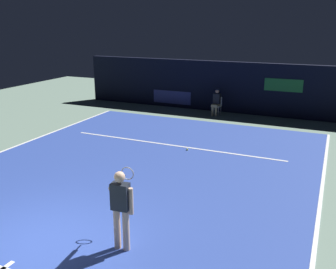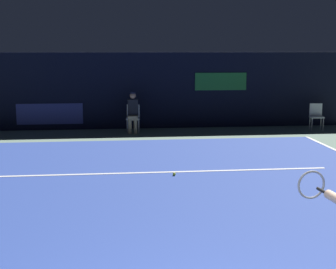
% 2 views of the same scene
% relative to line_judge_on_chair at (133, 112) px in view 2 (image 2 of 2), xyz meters
% --- Properties ---
extents(ground_plane, '(31.74, 31.74, 0.00)m').
position_rel_line_judge_on_chair_xyz_m(ground_plane, '(-0.04, -7.55, -0.69)').
color(ground_plane, slate).
extents(court_surface, '(10.86, 12.18, 0.01)m').
position_rel_line_judge_on_chair_xyz_m(court_surface, '(-0.04, -7.55, -0.68)').
color(court_surface, '#2D479E').
rests_on(court_surface, ground).
extents(line_service, '(8.47, 0.10, 0.01)m').
position_rel_line_judge_on_chair_xyz_m(line_service, '(-0.04, -5.42, -0.67)').
color(line_service, white).
rests_on(line_service, court_surface).
extents(back_wall, '(15.59, 0.33, 2.60)m').
position_rel_line_judge_on_chair_xyz_m(back_wall, '(-0.05, 0.95, 0.61)').
color(back_wall, black).
rests_on(back_wall, ground).
extents(line_judge_on_chair, '(0.47, 0.55, 1.32)m').
position_rel_line_judge_on_chair_xyz_m(line_judge_on_chair, '(0.00, 0.00, 0.00)').
color(line_judge_on_chair, white).
rests_on(line_judge_on_chair, ground).
extents(courtside_chair_near, '(0.50, 0.48, 0.88)m').
position_rel_line_judge_on_chair_xyz_m(courtside_chair_near, '(6.22, -0.07, -0.18)').
color(courtside_chair_near, white).
rests_on(courtside_chair_near, ground).
extents(tennis_ball, '(0.07, 0.07, 0.07)m').
position_rel_line_judge_on_chair_xyz_m(tennis_ball, '(0.67, -5.73, -0.64)').
color(tennis_ball, '#CCE033').
rests_on(tennis_ball, court_surface).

